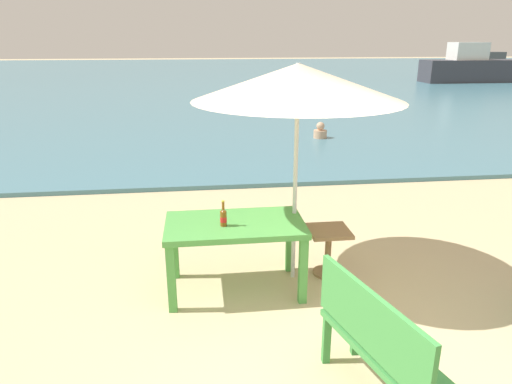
{
  "coord_description": "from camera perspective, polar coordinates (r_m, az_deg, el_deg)",
  "views": [
    {
      "loc": [
        -1.11,
        -2.75,
        2.53
      ],
      "look_at": [
        -0.39,
        3.0,
        0.6
      ],
      "focal_mm": 32.58,
      "sensor_mm": 36.0,
      "label": 1
    }
  ],
  "objects": [
    {
      "name": "boat_cargo_ship",
      "position": [
        54.51,
        25.59,
        14.85
      ],
      "size": [
        5.19,
        1.41,
        1.89
      ],
      "color": "#4C4C4C",
      "rests_on": "sea_water"
    },
    {
      "name": "boat_sailboat",
      "position": [
        30.39,
        25.11,
        13.64
      ],
      "size": [
        6.05,
        1.65,
        2.2
      ],
      "color": "#38383F",
      "rests_on": "sea_water"
    },
    {
      "name": "sea_water",
      "position": [
        32.86,
        -5.33,
        14.01
      ],
      "size": [
        120.0,
        50.0,
        0.08
      ],
      "primitive_type": "cube",
      "color": "teal",
      "rests_on": "ground_plane"
    },
    {
      "name": "side_table_wood",
      "position": [
        5.22,
        8.87,
        -6.44
      ],
      "size": [
        0.44,
        0.44,
        0.54
      ],
      "color": "olive",
      "rests_on": "ground_plane"
    },
    {
      "name": "beer_bottle_amber",
      "position": [
        4.58,
        -4.02,
        -3.08
      ],
      "size": [
        0.07,
        0.07,
        0.26
      ],
      "color": "brown",
      "rests_on": "picnic_table_green"
    },
    {
      "name": "picnic_table_green",
      "position": [
        4.74,
        -2.59,
        -4.96
      ],
      "size": [
        1.4,
        0.8,
        0.76
      ],
      "color": "#4C9E47",
      "rests_on": "ground_plane"
    },
    {
      "name": "swimmer_person",
      "position": [
        12.1,
        7.89,
        7.34
      ],
      "size": [
        0.34,
        0.34,
        0.41
      ],
      "color": "tan",
      "rests_on": "sea_water"
    },
    {
      "name": "bench_green_left",
      "position": [
        3.46,
        14.83,
        -17.39
      ],
      "size": [
        0.66,
        1.25,
        0.95
      ],
      "color": "#3D8C42",
      "rests_on": "ground_plane"
    },
    {
      "name": "patio_umbrella",
      "position": [
        4.65,
        5.18,
        13.26
      ],
      "size": [
        2.1,
        2.1,
        2.3
      ],
      "color": "silver",
      "rests_on": "ground_plane"
    }
  ]
}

